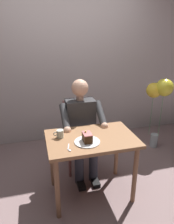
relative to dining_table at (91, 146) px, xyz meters
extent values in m
plane|color=gray|center=(0.00, 0.00, -0.62)|extent=(14.00, 14.00, 0.00)
cube|color=#BBB1AF|center=(0.00, -1.53, 0.88)|extent=(6.40, 0.12, 3.00)
cube|color=#8F6240|center=(0.00, 0.00, 0.09)|extent=(0.94, 0.62, 0.04)
cylinder|color=#8B6043|center=(-0.41, 0.25, -0.26)|extent=(0.05, 0.05, 0.71)
cylinder|color=#8B6043|center=(0.41, 0.25, -0.26)|extent=(0.05, 0.05, 0.71)
cylinder|color=#8B6043|center=(-0.41, -0.25, -0.26)|extent=(0.05, 0.05, 0.71)
cylinder|color=#8B6043|center=(0.41, -0.25, -0.26)|extent=(0.05, 0.05, 0.71)
cube|color=#8F524D|center=(0.00, -0.53, -0.17)|extent=(0.42, 0.42, 0.04)
cube|color=#8F524D|center=(0.00, -0.72, 0.08)|extent=(0.38, 0.04, 0.45)
cylinder|color=#8F524D|center=(-0.18, -0.35, -0.39)|extent=(0.04, 0.04, 0.45)
cylinder|color=#8F524D|center=(0.18, -0.35, -0.39)|extent=(0.04, 0.04, 0.45)
cylinder|color=#8F524D|center=(-0.18, -0.71, -0.39)|extent=(0.04, 0.04, 0.45)
cylinder|color=#8F524D|center=(0.18, -0.71, -0.39)|extent=(0.04, 0.04, 0.45)
cube|color=#323234|center=(0.00, -0.51, 0.11)|extent=(0.36, 0.22, 0.51)
sphere|color=#DBA485|center=(0.00, -0.51, 0.52)|extent=(0.21, 0.21, 0.21)
cylinder|color=#DBA485|center=(0.00, -0.51, 0.39)|extent=(0.09, 0.09, 0.06)
cylinder|color=#323234|center=(-0.22, -0.37, 0.22)|extent=(0.08, 0.33, 0.26)
sphere|color=#DBA485|center=(-0.22, -0.21, 0.12)|extent=(0.09, 0.09, 0.09)
cylinder|color=#323234|center=(0.22, -0.37, 0.22)|extent=(0.08, 0.33, 0.26)
sphere|color=#DBA485|center=(0.22, -0.21, 0.12)|extent=(0.09, 0.09, 0.09)
cylinder|color=#2E313E|center=(-0.09, -0.39, -0.17)|extent=(0.13, 0.38, 0.14)
cylinder|color=#2E313E|center=(0.09, -0.39, -0.17)|extent=(0.13, 0.38, 0.14)
cylinder|color=#2E313E|center=(-0.09, -0.21, -0.40)|extent=(0.11, 0.11, 0.43)
cube|color=black|center=(-0.09, -0.15, -0.59)|extent=(0.09, 0.22, 0.05)
cylinder|color=#2E313E|center=(0.09, -0.21, -0.40)|extent=(0.11, 0.11, 0.43)
cube|color=black|center=(0.09, -0.15, -0.59)|extent=(0.09, 0.22, 0.05)
cylinder|color=white|center=(0.07, 0.09, 0.11)|extent=(0.26, 0.26, 0.01)
cube|color=#3E2310|center=(0.07, 0.09, 0.16)|extent=(0.08, 0.12, 0.08)
cube|color=#C8706E|center=(0.07, 0.09, 0.20)|extent=(0.08, 0.13, 0.01)
sphere|color=gold|center=(0.08, 0.07, 0.22)|extent=(0.02, 0.02, 0.02)
cylinder|color=beige|center=(0.32, -0.08, 0.15)|extent=(0.07, 0.07, 0.08)
torus|color=beige|center=(0.37, -0.08, 0.15)|extent=(0.05, 0.01, 0.05)
cylinder|color=black|center=(0.32, -0.08, 0.19)|extent=(0.07, 0.07, 0.01)
cube|color=silver|center=(0.27, 0.13, 0.11)|extent=(0.04, 0.11, 0.01)
ellipsoid|color=silver|center=(0.27, 0.20, 0.11)|extent=(0.03, 0.04, 0.01)
cylinder|color=#B2C1C6|center=(-1.29, -0.75, -0.51)|extent=(0.12, 0.12, 0.22)
sphere|color=yellow|center=(-1.30, -0.68, 0.40)|extent=(0.26, 0.26, 0.26)
cylinder|color=#4C9956|center=(-1.30, -0.68, -0.07)|extent=(0.01, 0.01, 0.67)
sphere|color=yellow|center=(-1.19, -0.77, 0.34)|extent=(0.23, 0.23, 0.23)
cylinder|color=#4C9956|center=(-1.19, -0.77, -0.09)|extent=(0.01, 0.01, 0.62)
camera|label=1|loc=(0.54, 1.86, 1.13)|focal=33.06mm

